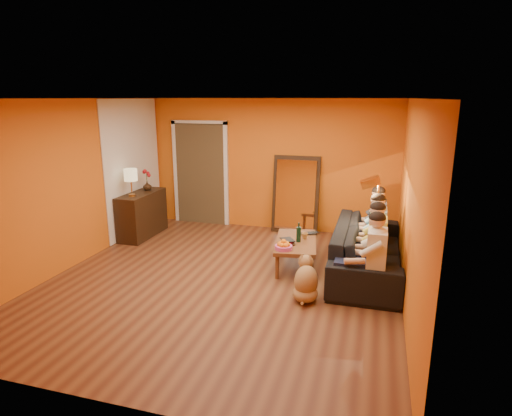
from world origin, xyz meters
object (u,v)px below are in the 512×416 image
(table_lamp, at_px, (131,183))
(sideboard, at_px, (142,214))
(person_mid_right, at_px, (377,233))
(laptop, at_px, (311,234))
(tumbler, at_px, (305,236))
(person_far_left, at_px, (376,258))
(wine_bottle, at_px, (299,232))
(dog, at_px, (306,278))
(mirror_frame, at_px, (296,194))
(floor_lamp, at_px, (376,225))
(person_mid_left, at_px, (377,244))
(sofa, at_px, (367,249))
(vase, at_px, (147,186))
(person_far_right, at_px, (378,223))
(coffee_table, at_px, (296,253))

(table_lamp, bearing_deg, sideboard, 90.00)
(sideboard, xyz_separation_m, person_mid_right, (4.37, -0.54, 0.18))
(table_lamp, relative_size, person_mid_right, 0.42)
(table_lamp, distance_m, laptop, 3.39)
(tumbler, bearing_deg, sideboard, 170.02)
(person_far_left, relative_size, wine_bottle, 3.94)
(table_lamp, distance_m, dog, 3.91)
(mirror_frame, xyz_separation_m, floor_lamp, (1.55, -1.59, -0.04))
(person_mid_left, bearing_deg, laptop, 144.65)
(table_lamp, bearing_deg, sofa, -4.53)
(table_lamp, distance_m, vase, 0.58)
(floor_lamp, bearing_deg, dog, -127.68)
(sideboard, relative_size, person_far_left, 0.97)
(person_far_left, distance_m, wine_bottle, 1.48)
(table_lamp, xyz_separation_m, dog, (3.50, -1.53, -0.80))
(wine_bottle, height_order, vase, vase)
(sideboard, distance_m, dog, 3.96)
(sideboard, xyz_separation_m, sofa, (4.24, -0.64, -0.06))
(sideboard, height_order, person_far_left, person_far_left)
(person_far_left, height_order, vase, person_far_left)
(person_mid_left, height_order, person_far_right, same)
(floor_lamp, distance_m, tumbler, 1.11)
(wine_bottle, bearing_deg, floor_lamp, 11.58)
(person_far_left, distance_m, person_mid_left, 0.55)
(person_far_left, bearing_deg, person_mid_right, 90.00)
(person_far_right, xyz_separation_m, wine_bottle, (-1.18, -0.76, -0.03))
(coffee_table, xyz_separation_m, laptop, (0.18, 0.35, 0.22))
(table_lamp, relative_size, vase, 2.96)
(wine_bottle, relative_size, laptop, 1.00)
(floor_lamp, height_order, laptop, floor_lamp)
(vase, bearing_deg, tumbler, -14.17)
(floor_lamp, bearing_deg, wine_bottle, -173.80)
(person_far_left, height_order, person_mid_left, same)
(table_lamp, height_order, vase, table_lamp)
(coffee_table, bearing_deg, dog, -81.19)
(dog, xyz_separation_m, person_mid_right, (0.87, 1.29, 0.31))
(sideboard, relative_size, table_lamp, 2.31)
(wine_bottle, bearing_deg, person_mid_left, -16.21)
(sideboard, height_order, floor_lamp, floor_lamp)
(mirror_frame, relative_size, tumbler, 14.65)
(sideboard, bearing_deg, floor_lamp, -6.70)
(person_mid_left, bearing_deg, sofa, 106.11)
(dog, xyz_separation_m, person_far_left, (0.87, 0.19, 0.31))
(wine_bottle, relative_size, tumbler, 2.99)
(sofa, height_order, person_far_left, person_far_left)
(sofa, height_order, person_mid_right, person_mid_right)
(coffee_table, bearing_deg, floor_lamp, -0.02)
(sofa, distance_m, coffee_table, 1.11)
(wine_bottle, bearing_deg, person_far_right, 32.82)
(floor_lamp, bearing_deg, sofa, -133.70)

